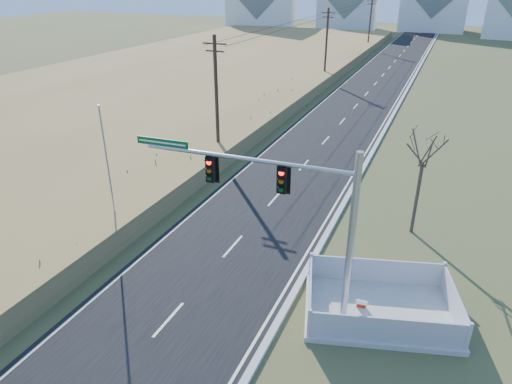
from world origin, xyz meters
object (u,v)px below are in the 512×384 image
at_px(traffic_signal_mast, 303,216).
at_px(open_sign, 361,306).
at_px(fence_enclosure, 379,308).
at_px(flagpole, 111,186).
at_px(bare_tree, 425,148).

xyz_separation_m(traffic_signal_mast, open_sign, (2.44, 0.92, -4.18)).
relative_size(traffic_signal_mast, fence_enclosure, 1.32).
height_order(traffic_signal_mast, fence_enclosure, traffic_signal_mast).
bearing_deg(open_sign, flagpole, 171.43).
bearing_deg(traffic_signal_mast, flagpole, 166.43).
bearing_deg(fence_enclosure, bare_tree, 70.14).
distance_m(traffic_signal_mast, fence_enclosure, 5.37).
distance_m(flagpole, bare_tree, 16.13).
bearing_deg(open_sign, bare_tree, 77.59).
xyz_separation_m(flagpole, bare_tree, (14.65, 6.43, 2.03)).
height_order(traffic_signal_mast, open_sign, traffic_signal_mast).
xyz_separation_m(fence_enclosure, bare_tree, (0.51, 7.45, 4.58)).
bearing_deg(open_sign, fence_enclosure, 12.59).
bearing_deg(flagpole, bare_tree, 23.69).
bearing_deg(open_sign, traffic_signal_mast, -162.70).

